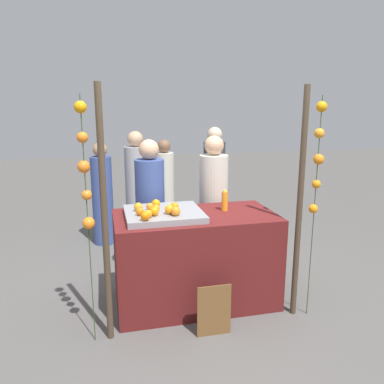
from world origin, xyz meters
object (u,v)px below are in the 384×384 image
(vendor_left, at_px, (151,217))
(vendor_right, at_px, (213,211))
(chalkboard_sign, at_px, (214,311))
(stall_counter, at_px, (195,259))
(orange_1, at_px, (148,214))
(juice_bottle, at_px, (225,201))
(orange_0, at_px, (138,207))

(vendor_left, bearing_deg, vendor_right, 1.93)
(chalkboard_sign, bearing_deg, vendor_right, 74.03)
(stall_counter, bearing_deg, chalkboard_sign, -88.63)
(stall_counter, height_order, vendor_left, vendor_left)
(stall_counter, distance_m, vendor_left, 0.80)
(stall_counter, distance_m, orange_1, 0.79)
(orange_1, bearing_deg, juice_bottle, 18.83)
(orange_1, height_order, juice_bottle, juice_bottle)
(orange_1, distance_m, vendor_left, 0.89)
(stall_counter, height_order, chalkboard_sign, stall_counter)
(vendor_right, bearing_deg, juice_bottle, -95.03)
(chalkboard_sign, height_order, vendor_right, vendor_right)
(chalkboard_sign, bearing_deg, orange_1, 140.56)
(stall_counter, bearing_deg, orange_1, -157.88)
(chalkboard_sign, distance_m, vendor_right, 1.45)
(orange_0, height_order, vendor_left, vendor_left)
(stall_counter, relative_size, orange_0, 19.30)
(orange_1, bearing_deg, vendor_left, 81.52)
(stall_counter, distance_m, chalkboard_sign, 0.67)
(vendor_right, bearing_deg, chalkboard_sign, -105.97)
(juice_bottle, bearing_deg, chalkboard_sign, -114.16)
(chalkboard_sign, xyz_separation_m, vendor_right, (0.37, 1.29, 0.55))
(orange_0, height_order, orange_1, orange_0)
(stall_counter, xyz_separation_m, chalkboard_sign, (0.01, -0.63, -0.24))
(orange_1, bearing_deg, chalkboard_sign, -39.44)
(orange_0, height_order, juice_bottle, juice_bottle)
(vendor_left, distance_m, vendor_right, 0.76)
(juice_bottle, xyz_separation_m, vendor_left, (-0.71, 0.55, -0.28))
(orange_0, relative_size, vendor_right, 0.05)
(stall_counter, height_order, vendor_right, vendor_right)
(juice_bottle, distance_m, vendor_left, 0.94)
(stall_counter, relative_size, vendor_left, 0.98)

